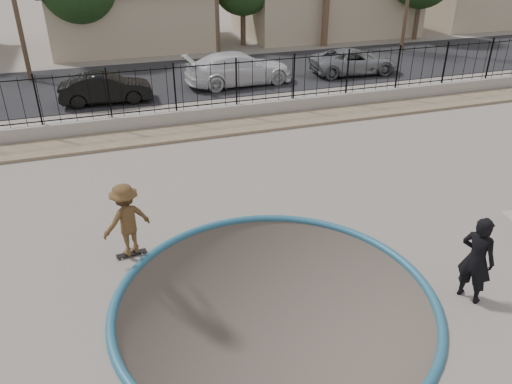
{
  "coord_description": "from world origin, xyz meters",
  "views": [
    {
      "loc": [
        -3.01,
        -8.74,
        7.11
      ],
      "look_at": [
        0.57,
        2.0,
        1.04
      ],
      "focal_mm": 35.0,
      "sensor_mm": 36.0,
      "label": 1
    }
  ],
  "objects_px": {
    "videographer": "(477,259)",
    "car_c": "(239,69)",
    "skateboard": "(131,254)",
    "skater": "(127,223)",
    "car_b": "(106,88)",
    "car_d": "(354,61)"
  },
  "relations": [
    {
      "from": "skateboard",
      "to": "car_c",
      "type": "distance_m",
      "value": 14.94
    },
    {
      "from": "skater",
      "to": "car_c",
      "type": "relative_size",
      "value": 0.34
    },
    {
      "from": "car_d",
      "to": "skater",
      "type": "bearing_deg",
      "value": 139.36
    },
    {
      "from": "skater",
      "to": "videographer",
      "type": "bearing_deg",
      "value": 128.9
    },
    {
      "from": "car_c",
      "to": "car_d",
      "type": "distance_m",
      "value": 6.42
    },
    {
      "from": "skateboard",
      "to": "videographer",
      "type": "bearing_deg",
      "value": -35.63
    },
    {
      "from": "car_c",
      "to": "skateboard",
      "type": "bearing_deg",
      "value": 149.44
    },
    {
      "from": "car_c",
      "to": "videographer",
      "type": "bearing_deg",
      "value": 176.29
    },
    {
      "from": "skater",
      "to": "car_c",
      "type": "xyz_separation_m",
      "value": [
        6.74,
        13.31,
        -0.1
      ]
    },
    {
      "from": "videographer",
      "to": "skater",
      "type": "bearing_deg",
      "value": 35.54
    },
    {
      "from": "skateboard",
      "to": "car_d",
      "type": "height_order",
      "value": "car_d"
    },
    {
      "from": "skateboard",
      "to": "car_c",
      "type": "height_order",
      "value": "car_c"
    },
    {
      "from": "skater",
      "to": "car_b",
      "type": "distance_m",
      "value": 12.33
    },
    {
      "from": "videographer",
      "to": "car_c",
      "type": "relative_size",
      "value": 0.37
    },
    {
      "from": "skateboard",
      "to": "videographer",
      "type": "distance_m",
      "value": 7.83
    },
    {
      "from": "videographer",
      "to": "car_c",
      "type": "distance_m",
      "value": 17.18
    },
    {
      "from": "car_b",
      "to": "car_d",
      "type": "xyz_separation_m",
      "value": [
        12.92,
        0.98,
        -0.01
      ]
    },
    {
      "from": "car_d",
      "to": "videographer",
      "type": "bearing_deg",
      "value": 163.54
    },
    {
      "from": "videographer",
      "to": "car_c",
      "type": "height_order",
      "value": "videographer"
    },
    {
      "from": "videographer",
      "to": "car_b",
      "type": "height_order",
      "value": "videographer"
    },
    {
      "from": "skateboard",
      "to": "videographer",
      "type": "relative_size",
      "value": 0.37
    },
    {
      "from": "car_d",
      "to": "car_c",
      "type": "bearing_deg",
      "value": 94.05
    }
  ]
}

